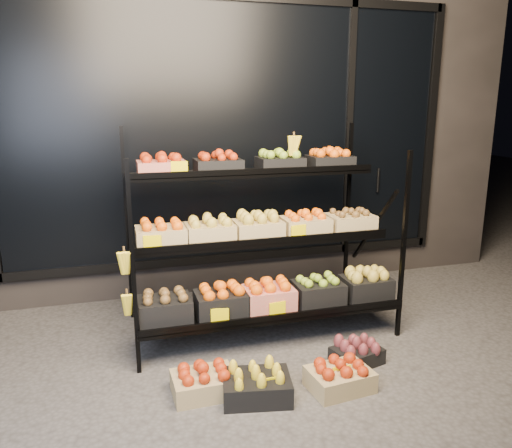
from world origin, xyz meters
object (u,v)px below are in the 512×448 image
object	(u,v)px
floor_crate_left	(204,381)
display_rack	(260,238)
floor_crate_midright	(340,376)
floor_crate_midleft	(257,384)

from	to	relation	value
floor_crate_left	display_rack	bearing A→B (deg)	50.80
display_rack	floor_crate_midright	distance (m)	1.24
display_rack	floor_crate_midright	xyz separation A→B (m)	(0.25, -1.00, -0.69)
display_rack	floor_crate_midleft	bearing A→B (deg)	-107.75
floor_crate_left	floor_crate_midright	world-z (taller)	same
floor_crate_midleft	floor_crate_midright	size ratio (longest dim) A/B	1.12
floor_crate_midright	floor_crate_midleft	bearing A→B (deg)	168.33
floor_crate_left	floor_crate_midleft	xyz separation A→B (m)	(0.32, -0.14, 0.01)
floor_crate_midleft	floor_crate_midright	xyz separation A→B (m)	(0.55, -0.05, -0.00)
display_rack	floor_crate_left	size ratio (longest dim) A/B	5.37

